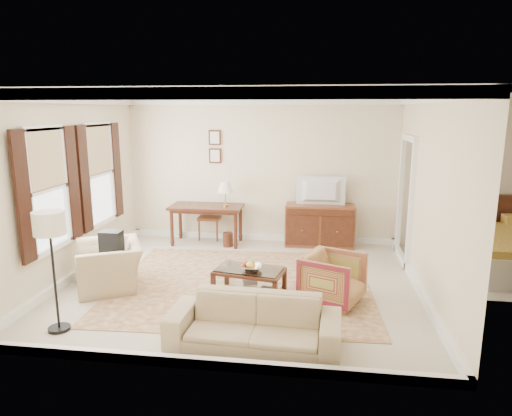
% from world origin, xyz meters
% --- Properties ---
extents(room_shell, '(5.51, 5.01, 2.91)m').
position_xyz_m(room_shell, '(0.00, 0.00, 2.47)').
color(room_shell, beige).
rests_on(room_shell, ground).
extents(window_front, '(0.12, 1.56, 1.80)m').
position_xyz_m(window_front, '(-2.70, -0.70, 1.55)').
color(window_front, '#CCB284').
rests_on(window_front, room_shell).
extents(window_rear, '(0.12, 1.56, 1.80)m').
position_xyz_m(window_rear, '(-2.70, 0.90, 1.55)').
color(window_rear, '#CCB284').
rests_on(window_rear, room_shell).
extents(doorway, '(0.10, 1.12, 2.25)m').
position_xyz_m(doorway, '(2.71, 1.50, 1.08)').
color(doorway, white).
rests_on(doorway, room_shell).
extents(rug, '(4.07, 3.54, 0.01)m').
position_xyz_m(rug, '(0.04, -0.08, 0.01)').
color(rug, maroon).
rests_on(rug, room_shell).
extents(writing_desk, '(1.45, 0.72, 0.79)m').
position_xyz_m(writing_desk, '(-1.05, 2.04, 0.68)').
color(writing_desk, '#4B2215').
rests_on(writing_desk, room_shell).
extents(desk_chair, '(0.48, 0.48, 1.05)m').
position_xyz_m(desk_chair, '(-1.07, 2.39, 0.53)').
color(desk_chair, brown).
rests_on(desk_chair, room_shell).
extents(desk_lamp, '(0.32, 0.32, 0.50)m').
position_xyz_m(desk_lamp, '(-0.65, 2.04, 1.04)').
color(desk_lamp, silver).
rests_on(desk_lamp, writing_desk).
extents(framed_prints, '(0.25, 0.04, 0.68)m').
position_xyz_m(framed_prints, '(-0.95, 2.47, 1.94)').
color(framed_prints, '#4B2215').
rests_on(framed_prints, room_shell).
extents(sideboard, '(1.36, 0.52, 0.84)m').
position_xyz_m(sideboard, '(1.22, 2.21, 0.42)').
color(sideboard, brown).
rests_on(sideboard, room_shell).
extents(tv, '(0.91, 0.53, 0.12)m').
position_xyz_m(tv, '(1.22, 2.19, 1.29)').
color(tv, black).
rests_on(tv, sideboard).
extents(coffee_table, '(1.08, 0.75, 0.42)m').
position_xyz_m(coffee_table, '(0.21, -0.49, 0.32)').
color(coffee_table, '#4B2215').
rests_on(coffee_table, room_shell).
extents(fruit_bowl, '(0.42, 0.42, 0.10)m').
position_xyz_m(fruit_bowl, '(0.25, -0.55, 0.47)').
color(fruit_bowl, silver).
rests_on(fruit_bowl, coffee_table).
extents(book_a, '(0.28, 0.11, 0.38)m').
position_xyz_m(book_a, '(0.09, -0.37, 0.17)').
color(book_a, brown).
rests_on(book_a, coffee_table).
extents(book_b, '(0.28, 0.08, 0.38)m').
position_xyz_m(book_b, '(0.37, -0.63, 0.16)').
color(book_b, brown).
rests_on(book_b, coffee_table).
extents(striped_armchair, '(0.96, 0.98, 0.79)m').
position_xyz_m(striped_armchair, '(1.41, -0.57, 0.39)').
color(striped_armchair, maroon).
rests_on(striped_armchair, room_shell).
extents(club_armchair, '(1.11, 1.27, 0.93)m').
position_xyz_m(club_armchair, '(-1.96, -0.44, 0.47)').
color(club_armchair, '#C8AE87').
rests_on(club_armchair, room_shell).
extents(backpack, '(0.36, 0.39, 0.40)m').
position_xyz_m(backpack, '(-1.94, -0.38, 0.71)').
color(backpack, black).
rests_on(backpack, club_armchair).
extents(sofa, '(2.00, 0.67, 0.77)m').
position_xyz_m(sofa, '(0.48, -1.93, 0.39)').
color(sofa, '#C8AE87').
rests_on(sofa, room_shell).
extents(floor_lamp, '(0.37, 0.37, 1.51)m').
position_xyz_m(floor_lamp, '(-1.97, -1.87, 1.26)').
color(floor_lamp, black).
rests_on(floor_lamp, room_shell).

